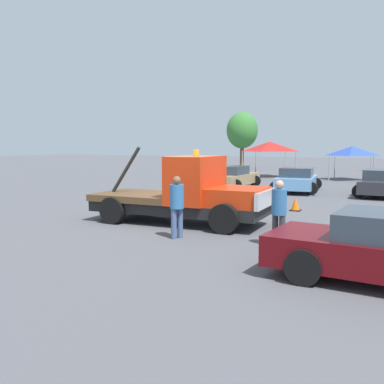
# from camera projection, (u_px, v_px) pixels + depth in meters

# --- Properties ---
(ground_plane) EXTENTS (160.00, 160.00, 0.00)m
(ground_plane) POSITION_uv_depth(u_px,v_px,m) (178.00, 223.00, 14.15)
(ground_plane) COLOR #545459
(tow_truck) EXTENTS (5.93, 2.50, 2.51)m
(tow_truck) POSITION_uv_depth(u_px,v_px,m) (188.00, 195.00, 13.90)
(tow_truck) COLOR black
(tow_truck) RESTS_ON ground
(person_near_truck) EXTENTS (0.38, 0.38, 1.69)m
(person_near_truck) POSITION_uv_depth(u_px,v_px,m) (279.00, 209.00, 10.71)
(person_near_truck) COLOR #38383D
(person_near_truck) RESTS_ON ground
(person_at_hood) EXTENTS (0.38, 0.38, 1.72)m
(person_at_hood) POSITION_uv_depth(u_px,v_px,m) (177.00, 203.00, 11.68)
(person_at_hood) COLOR #475B84
(person_at_hood) RESTS_ON ground
(parked_car_tan) EXTENTS (2.41, 4.90, 1.34)m
(parked_car_tan) POSITION_uv_depth(u_px,v_px,m) (232.00, 177.00, 25.51)
(parked_car_tan) COLOR tan
(parked_car_tan) RESTS_ON ground
(parked_car_skyblue) EXTENTS (2.76, 4.54, 1.34)m
(parked_car_skyblue) POSITION_uv_depth(u_px,v_px,m) (297.00, 180.00, 23.54)
(parked_car_skyblue) COLOR #669ED1
(parked_car_skyblue) RESTS_ON ground
(parked_car_charcoal) EXTENTS (2.57, 4.74, 1.34)m
(parked_car_charcoal) POSITION_uv_depth(u_px,v_px,m) (382.00, 183.00, 21.59)
(parked_car_charcoal) COLOR #2D2D33
(parked_car_charcoal) RESTS_ON ground
(canopy_tent_red) EXTENTS (3.50, 3.50, 2.85)m
(canopy_tent_red) POSITION_uv_depth(u_px,v_px,m) (270.00, 147.00, 34.32)
(canopy_tent_red) COLOR #9E9EA3
(canopy_tent_red) RESTS_ON ground
(canopy_tent_blue) EXTENTS (2.87, 2.87, 2.49)m
(canopy_tent_blue) POSITION_uv_depth(u_px,v_px,m) (352.00, 151.00, 31.35)
(canopy_tent_blue) COLOR #9E9EA3
(canopy_tent_blue) RESTS_ON ground
(tree_right) EXTENTS (3.51, 3.51, 6.27)m
(tree_right) POSITION_uv_depth(u_px,v_px,m) (242.00, 131.00, 48.08)
(tree_right) COLOR brown
(tree_right) RESTS_ON ground
(traffic_cone) EXTENTS (0.40, 0.40, 0.55)m
(traffic_cone) POSITION_uv_depth(u_px,v_px,m) (295.00, 204.00, 16.71)
(traffic_cone) COLOR black
(traffic_cone) RESTS_ON ground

